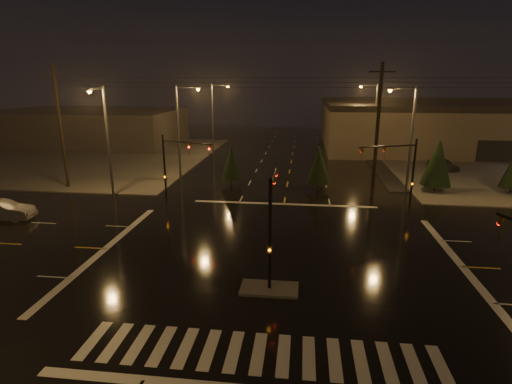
% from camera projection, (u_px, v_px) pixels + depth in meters
% --- Properties ---
extents(ground, '(140.00, 140.00, 0.00)m').
position_uv_depth(ground, '(275.00, 257.00, 24.56)').
color(ground, black).
rests_on(ground, ground).
extents(sidewalk_nw, '(36.00, 36.00, 0.12)m').
position_uv_depth(sidewalk_nw, '(80.00, 156.00, 56.63)').
color(sidewalk_nw, '#4E4B45').
rests_on(sidewalk_nw, ground).
extents(median_island, '(3.00, 1.60, 0.15)m').
position_uv_depth(median_island, '(269.00, 289.00, 20.72)').
color(median_island, '#4E4B45').
rests_on(median_island, ground).
extents(crosswalk, '(15.00, 2.60, 0.01)m').
position_uv_depth(crosswalk, '(259.00, 353.00, 15.96)').
color(crosswalk, beige).
rests_on(crosswalk, ground).
extents(stop_bar_far, '(16.00, 0.50, 0.01)m').
position_uv_depth(stop_bar_far, '(284.00, 204.00, 35.07)').
color(stop_bar_far, beige).
rests_on(stop_bar_far, ground).
extents(commercial_block, '(30.00, 18.00, 5.60)m').
position_uv_depth(commercial_block, '(88.00, 127.00, 67.92)').
color(commercial_block, '#3F3937').
rests_on(commercial_block, ground).
extents(signal_mast_median, '(0.25, 4.59, 6.00)m').
position_uv_depth(signal_mast_median, '(271.00, 216.00, 20.61)').
color(signal_mast_median, black).
rests_on(signal_mast_median, ground).
extents(signal_mast_ne, '(4.84, 1.86, 6.00)m').
position_uv_depth(signal_mast_ne, '(402.00, 167.00, 32.14)').
color(signal_mast_ne, black).
rests_on(signal_mast_ne, ground).
extents(signal_mast_nw, '(4.84, 1.86, 6.00)m').
position_uv_depth(signal_mast_nw, '(174.00, 161.00, 34.30)').
color(signal_mast_nw, black).
rests_on(signal_mast_nw, ground).
extents(streetlight_1, '(2.77, 0.32, 10.00)m').
position_uv_depth(streetlight_1, '(181.00, 127.00, 41.46)').
color(streetlight_1, '#38383A').
rests_on(streetlight_1, ground).
extents(streetlight_2, '(2.77, 0.32, 10.00)m').
position_uv_depth(streetlight_2, '(214.00, 114.00, 56.75)').
color(streetlight_2, '#38383A').
rests_on(streetlight_2, ground).
extents(streetlight_3, '(2.77, 0.32, 10.00)m').
position_uv_depth(streetlight_3, '(408.00, 133.00, 37.01)').
color(streetlight_3, '#38383A').
rests_on(streetlight_3, ground).
extents(streetlight_4, '(2.77, 0.32, 10.00)m').
position_uv_depth(streetlight_4, '(373.00, 115.00, 56.12)').
color(streetlight_4, '#38383A').
rests_on(streetlight_4, ground).
extents(streetlight_5, '(0.32, 2.77, 10.00)m').
position_uv_depth(streetlight_5, '(106.00, 135.00, 35.50)').
color(streetlight_5, '#38383A').
rests_on(streetlight_5, ground).
extents(utility_pole_0, '(2.20, 0.32, 12.00)m').
position_uv_depth(utility_pole_0, '(61.00, 127.00, 38.78)').
color(utility_pole_0, black).
rests_on(utility_pole_0, ground).
extents(utility_pole_1, '(2.20, 0.32, 12.00)m').
position_uv_depth(utility_pole_1, '(377.00, 131.00, 35.37)').
color(utility_pole_1, black).
rests_on(utility_pole_1, ground).
extents(conifer_0, '(2.86, 2.86, 5.16)m').
position_uv_depth(conifer_0, '(438.00, 162.00, 38.19)').
color(conifer_0, black).
rests_on(conifer_0, ground).
extents(conifer_3, '(2.18, 2.18, 4.11)m').
position_uv_depth(conifer_3, '(231.00, 163.00, 40.64)').
color(conifer_3, black).
rests_on(conifer_3, ground).
extents(conifer_4, '(2.34, 2.34, 4.36)m').
position_uv_depth(conifer_4, '(319.00, 165.00, 38.97)').
color(conifer_4, black).
rests_on(conifer_4, ground).
extents(car_parked, '(3.16, 4.47, 1.41)m').
position_uv_depth(car_parked, '(443.00, 164.00, 48.05)').
color(car_parked, black).
rests_on(car_parked, ground).
extents(car_crossing, '(4.97, 2.38, 1.57)m').
position_uv_depth(car_crossing, '(1.00, 211.00, 30.86)').
color(car_crossing, slate).
rests_on(car_crossing, ground).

